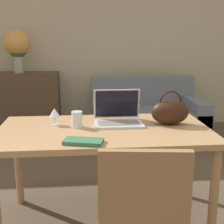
{
  "coord_description": "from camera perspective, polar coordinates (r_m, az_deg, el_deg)",
  "views": [
    {
      "loc": [
        -0.09,
        -1.45,
        1.38
      ],
      "look_at": [
        0.1,
        0.69,
        0.86
      ],
      "focal_mm": 50.0,
      "sensor_mm": 36.0,
      "label": 1
    }
  ],
  "objects": [
    {
      "name": "book",
      "position": [
        1.93,
        -5.25,
        -5.4
      ],
      "size": [
        0.26,
        0.18,
        0.02
      ],
      "rotation": [
        0.0,
        0.0,
        -0.25
      ],
      "color": "#336B4C",
      "rests_on": "dining_table"
    },
    {
      "name": "chair",
      "position": [
        1.66,
        5.46,
        -18.21
      ],
      "size": [
        0.49,
        0.49,
        0.9
      ],
      "rotation": [
        0.0,
        0.0,
        -0.12
      ],
      "color": "olive",
      "rests_on": "ground_plane"
    },
    {
      "name": "sideboard",
      "position": [
        4.71,
        -15.9,
        1.55
      ],
      "size": [
        1.04,
        0.4,
        0.89
      ],
      "color": "#4C3828",
      "rests_on": "ground_plane"
    },
    {
      "name": "dining_table",
      "position": [
        2.26,
        -1.46,
        -5.05
      ],
      "size": [
        1.51,
        0.82,
        0.74
      ],
      "color": "#A87F56",
      "rests_on": "ground_plane"
    },
    {
      "name": "laptop",
      "position": [
        2.37,
        1.05,
        -0.39
      ],
      "size": [
        0.36,
        0.29,
        0.25
      ],
      "color": "silver",
      "rests_on": "dining_table"
    },
    {
      "name": "handbag",
      "position": [
        2.35,
        10.58,
        0.03
      ],
      "size": [
        0.28,
        0.15,
        0.26
      ],
      "color": "black",
      "rests_on": "dining_table"
    },
    {
      "name": "wine_glass",
      "position": [
        2.34,
        -10.47,
        -0.2
      ],
      "size": [
        0.08,
        0.08,
        0.13
      ],
      "color": "silver",
      "rests_on": "dining_table"
    },
    {
      "name": "couch",
      "position": [
        4.38,
        6.26,
        -1.09
      ],
      "size": [
        1.5,
        0.93,
        0.82
      ],
      "color": "slate",
      "rests_on": "ground_plane"
    },
    {
      "name": "wall_back",
      "position": [
        4.87,
        -4.27,
        13.15
      ],
      "size": [
        10.0,
        0.06,
        2.7
      ],
      "color": "#BCB29E",
      "rests_on": "ground_plane"
    },
    {
      "name": "drinking_glass",
      "position": [
        2.26,
        -6.42,
        -1.36
      ],
      "size": [
        0.08,
        0.08,
        0.12
      ],
      "color": "silver",
      "rests_on": "dining_table"
    },
    {
      "name": "flower_vase",
      "position": [
        4.62,
        -16.9,
        11.5
      ],
      "size": [
        0.36,
        0.36,
        0.59
      ],
      "color": "#9E998E",
      "rests_on": "sideboard"
    }
  ]
}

